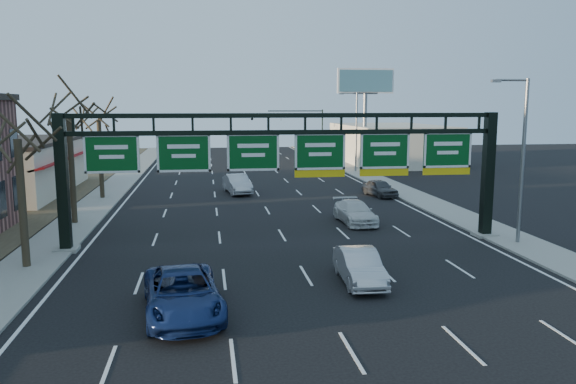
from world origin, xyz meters
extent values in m
plane|color=black|center=(0.00, 0.00, 0.00)|extent=(160.00, 160.00, 0.00)
cube|color=gray|center=(-12.80, 20.00, 0.06)|extent=(3.00, 120.00, 0.12)
cube|color=gray|center=(12.80, 20.00, 0.06)|extent=(3.00, 120.00, 0.12)
cube|color=white|center=(0.00, 20.00, 0.01)|extent=(21.60, 120.00, 0.01)
cube|color=black|center=(-11.70, 8.00, 3.60)|extent=(0.55, 0.55, 7.20)
cube|color=gray|center=(-11.70, 8.00, 0.10)|extent=(1.20, 1.20, 0.20)
cube|color=black|center=(11.70, 8.00, 3.60)|extent=(0.55, 0.55, 7.20)
cube|color=gray|center=(11.70, 8.00, 0.10)|extent=(1.20, 1.20, 0.20)
cube|color=black|center=(0.00, 8.00, 7.05)|extent=(23.40, 0.25, 0.25)
cube|color=black|center=(0.00, 8.00, 6.15)|extent=(23.40, 0.25, 0.25)
cube|color=#044516|center=(-9.17, 8.00, 5.10)|extent=(2.80, 0.10, 2.00)
cube|color=#044516|center=(-5.50, 8.00, 5.10)|extent=(2.80, 0.10, 2.00)
cube|color=#044516|center=(-1.83, 8.00, 5.10)|extent=(2.80, 0.10, 2.00)
cube|color=#044516|center=(1.83, 8.00, 5.10)|extent=(2.80, 0.10, 2.00)
cube|color=yellow|center=(1.83, 8.00, 3.88)|extent=(2.80, 0.10, 0.40)
cube|color=#044516|center=(5.50, 8.00, 5.10)|extent=(2.80, 0.10, 2.00)
cube|color=yellow|center=(5.50, 8.00, 3.88)|extent=(2.80, 0.10, 0.40)
cube|color=#044516|center=(9.17, 8.00, 5.10)|extent=(2.80, 0.10, 2.00)
cube|color=yellow|center=(9.17, 8.00, 3.88)|extent=(2.80, 0.10, 0.40)
cube|color=beige|center=(-21.50, 29.00, 2.20)|extent=(10.00, 18.00, 4.40)
cube|color=#332B26|center=(-21.50, 29.00, 4.55)|extent=(10.40, 18.40, 0.30)
cube|color=maroon|center=(-16.40, 29.00, 3.00)|extent=(1.20, 18.00, 0.40)
cube|color=beige|center=(20.00, 50.00, 2.50)|extent=(12.00, 20.00, 5.00)
cylinder|color=black|center=(-12.80, 5.00, 3.16)|extent=(0.36, 0.36, 6.08)
cylinder|color=black|center=(-12.80, 15.00, 3.54)|extent=(0.36, 0.36, 6.84)
cylinder|color=black|center=(-12.80, 25.00, 3.35)|extent=(0.36, 0.36, 6.46)
cylinder|color=slate|center=(12.60, 6.00, 4.62)|extent=(0.20, 0.20, 9.00)
cylinder|color=slate|center=(11.70, 6.00, 9.02)|extent=(1.80, 0.12, 0.12)
cube|color=slate|center=(10.80, 6.00, 8.97)|extent=(0.50, 0.22, 0.15)
cylinder|color=slate|center=(12.60, 40.00, 4.62)|extent=(0.20, 0.20, 9.00)
cylinder|color=slate|center=(11.70, 40.00, 9.02)|extent=(1.80, 0.12, 0.12)
cube|color=slate|center=(10.80, 40.00, 8.97)|extent=(0.50, 0.22, 0.15)
cylinder|color=slate|center=(15.00, 45.00, 4.50)|extent=(0.50, 0.50, 9.00)
cube|color=slate|center=(15.00, 45.00, 9.00)|extent=(3.00, 0.30, 0.20)
cube|color=white|center=(15.00, 45.00, 10.50)|extent=(7.00, 0.30, 3.00)
cube|color=teal|center=(15.00, 44.80, 10.50)|extent=(6.60, 0.05, 2.60)
cylinder|color=black|center=(11.80, 55.00, 3.50)|extent=(0.18, 0.18, 7.00)
cylinder|color=black|center=(8.00, 55.00, 6.80)|extent=(7.60, 0.14, 0.14)
imported|color=black|center=(6.00, 55.00, 6.00)|extent=(0.20, 0.20, 1.00)
imported|color=black|center=(2.00, 55.00, 6.00)|extent=(0.54, 0.54, 1.62)
imported|color=navy|center=(-5.30, -2.03, 0.81)|extent=(3.34, 6.10, 1.62)
imported|color=#B2B2B7|center=(2.10, 0.66, 0.73)|extent=(1.68, 4.45, 1.45)
imported|color=silver|center=(5.18, 12.79, 0.71)|extent=(2.19, 4.95, 1.41)
imported|color=#3E4043|center=(10.08, 23.02, 0.70)|extent=(2.46, 4.37, 1.40)
imported|color=#B5B5BA|center=(-1.70, 26.36, 0.82)|extent=(2.49, 5.18, 1.64)
camera|label=1|loc=(-4.35, -22.02, 7.60)|focal=35.00mm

